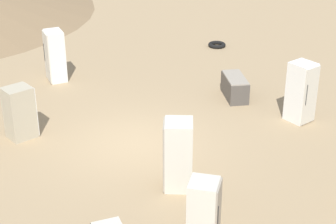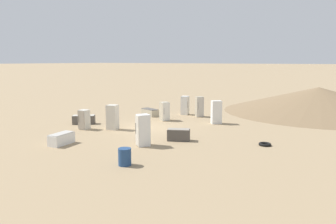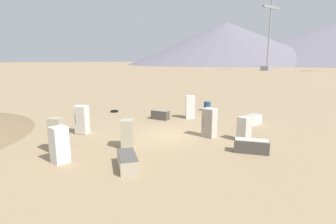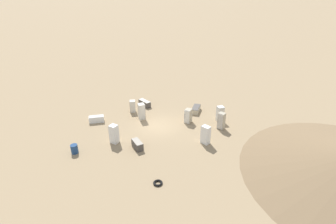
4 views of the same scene
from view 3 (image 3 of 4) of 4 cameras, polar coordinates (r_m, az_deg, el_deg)
The scene contains 16 objects.
ground_plane at distance 17.02m, azimuth 0.38°, elevation -5.02°, with size 1000.00×1000.00×0.00m, color #9E8460.
mountain_ridge_1 at distance 258.91m, azimuth 12.43°, elevation 14.35°, with size 183.12×183.12×38.77m.
power_pylon_1 at distance 125.99m, azimuth 21.01°, elevation 13.05°, with size 11.36×3.89×32.45m.
discarded_fridge_0 at distance 14.65m, azimuth -8.86°, elevation -4.69°, with size 0.96×1.01×1.57m.
discarded_fridge_1 at distance 12.11m, azimuth -8.80°, elevation -10.53°, with size 1.40×2.04×0.63m.
discarded_fridge_2 at distance 21.73m, azimuth 4.89°, elevation 1.11°, with size 0.97×0.94×1.89m.
discarded_fridge_3 at distance 21.35m, azimuth -1.70°, elevation -0.60°, with size 1.20×1.56×0.75m.
discarded_fridge_4 at distance 18.06m, azimuth -18.26°, elevation -1.59°, with size 0.98×0.99×1.86m.
discarded_fridge_5 at distance 16.35m, azimuth 16.25°, elevation -3.54°, with size 0.71×0.69×1.45m.
discarded_fridge_6 at distance 13.38m, azimuth -22.57°, elevation -6.60°, with size 0.83×0.82×1.75m.
discarded_fridge_7 at distance 15.02m, azimuth -23.05°, elevation -4.58°, with size 0.88×0.88×1.82m.
discarded_fridge_8 at distance 20.79m, azimuth 17.93°, elevation -1.56°, with size 1.71×0.96×0.70m.
discarded_fridge_9 at distance 14.48m, azimuth 17.69°, elevation -7.07°, with size 1.58×1.76×0.72m.
discarded_fridge_10 at distance 16.64m, azimuth 9.00°, elevation -2.30°, with size 0.89×0.90×1.82m.
scrap_tire at distance 24.85m, azimuth -11.59°, elevation 0.18°, with size 0.74×0.74×0.16m.
rusty_barrel at distance 25.22m, azimuth 8.53°, elevation 1.25°, with size 0.63×0.63×0.85m.
Camera 3 is at (-9.65, -13.18, 4.80)m, focal length 28.00 mm.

